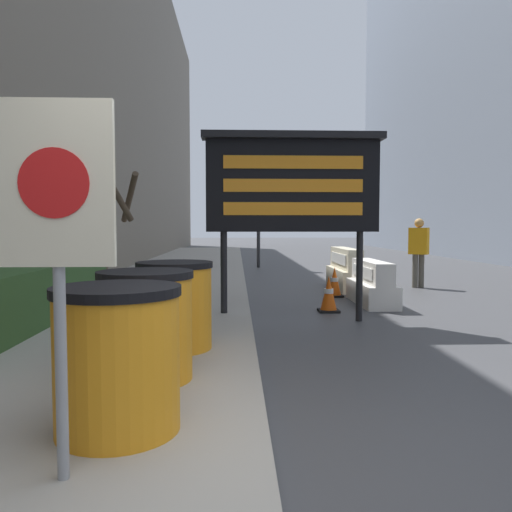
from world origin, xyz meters
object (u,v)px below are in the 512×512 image
Objects in this scene: message_board at (292,184)px; traffic_cone_far at (329,294)px; jersey_barrier_white at (372,285)px; traffic_cone_near at (334,282)px; warning_sign at (56,217)px; traffic_cone_mid at (338,264)px; barrel_drum_back at (175,305)px; jersey_barrier_cream at (346,271)px; barrel_drum_foreground at (118,358)px; traffic_light_near_curb at (259,181)px; barrel_drum_middle at (146,325)px; pedestrian_worker at (419,247)px.

traffic_cone_far is at bearing 49.07° from message_board.
jersey_barrier_white is 2.83× the size of traffic_cone_near.
warning_sign is at bearing -111.02° from traffic_cone_near.
traffic_cone_near is 4.34m from traffic_cone_mid.
jersey_barrier_white is (3.14, 3.77, -0.25)m from barrel_drum_back.
traffic_cone_far is at bearing -107.48° from jersey_barrier_cream.
barrel_drum_back reaches higher than traffic_cone_near.
barrel_drum_foreground is 1.52× the size of traffic_cone_far.
traffic_cone_far is at bearing -85.06° from traffic_light_near_curb.
traffic_cone_near is at bearing -102.43° from traffic_cone_mid.
warning_sign is 7.42m from jersey_barrier_white.
barrel_drum_back reaches higher than traffic_cone_mid.
barrel_drum_middle is at bearing -110.16° from traffic_cone_mid.
message_board is 2.06m from traffic_cone_far.
traffic_light_near_curb is (1.51, 14.03, 2.37)m from barrel_drum_foreground.
barrel_drum_foreground is 2.13m from barrel_drum_back.
jersey_barrier_cream is at bearing 62.27° from barrel_drum_back.
barrel_drum_middle is 0.33× the size of message_board.
warning_sign is 3.16× the size of traffic_cone_near.
barrel_drum_back is at bearing -117.73° from jersey_barrier_cream.
traffic_cone_mid is (0.43, 5.18, 0.00)m from jersey_barrier_white.
traffic_cone_near is 1.83m from traffic_cone_far.
barrel_drum_foreground and barrel_drum_back have the same top height.
barrel_drum_middle is at bearing 90.79° from barrel_drum_foreground.
traffic_cone_near is (-0.50, 0.95, -0.06)m from jersey_barrier_white.
traffic_cone_far is 0.15× the size of traffic_light_near_curb.
traffic_cone_far is 0.38× the size of pedestrian_worker.
traffic_cone_mid reaches higher than traffic_cone_far.
warning_sign reaches higher than traffic_cone_near.
warning_sign is at bearing -94.24° from barrel_drum_middle.
message_board is at bearing 69.69° from barrel_drum_foreground.
barrel_drum_middle is at bearing -123.89° from jersey_barrier_white.
traffic_cone_far is at bearing -139.12° from jersey_barrier_white.
barrel_drum_back is at bearing -129.74° from jersey_barrier_white.
jersey_barrier_white is (3.23, 5.90, -0.25)m from barrel_drum_foreground.
jersey_barrier_white is 0.88× the size of jersey_barrier_cream.
jersey_barrier_white reaches higher than traffic_cone_near.
barrel_drum_back is 1.52× the size of traffic_cone_near.
barrel_drum_foreground is at bearing -89.21° from barrel_drum_middle.
jersey_barrier_cream is 3.23× the size of traffic_cone_near.
traffic_light_near_curb is (-2.15, 2.95, 2.61)m from traffic_cone_mid.
message_board is 3.85× the size of traffic_cone_mid.
message_board is at bearing -96.90° from pedestrian_worker.
jersey_barrier_white is 0.42× the size of traffic_light_near_curb.
warning_sign is 0.68× the size of message_board.
traffic_cone_mid is at bearing 77.06° from traffic_cone_far.
barrel_drum_middle is 1.00× the size of barrel_drum_back.
traffic_cone_mid is 4.49m from traffic_light_near_curb.
warning_sign is 8.08m from traffic_cone_near.
warning_sign is 10.27m from pedestrian_worker.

